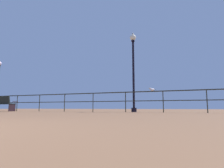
# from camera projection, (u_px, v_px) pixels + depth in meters

# --- Properties ---
(pier_railing) EXTENTS (22.75, 0.05, 1.05)m
(pier_railing) POSITION_uv_depth(u_px,v_px,m) (126.00, 97.00, 9.68)
(pier_railing) COLOR #2A2B1F
(pier_railing) RESTS_ON ground_plane
(bench_far_left) EXTENTS (1.76, 0.72, 0.95)m
(bench_far_left) POSITION_uv_depth(u_px,v_px,m) (2.00, 103.00, 11.84)
(bench_far_left) COLOR black
(bench_far_left) RESTS_ON ground_plane
(lamppost_center) EXTENTS (0.34, 0.34, 4.34)m
(lamppost_center) POSITION_uv_depth(u_px,v_px,m) (133.00, 65.00, 10.08)
(lamppost_center) COLOR black
(lamppost_center) RESTS_ON ground_plane
(seagull_on_rail) EXTENTS (0.31, 0.25, 0.16)m
(seagull_on_rail) POSITION_uv_depth(u_px,v_px,m) (152.00, 89.00, 9.21)
(seagull_on_rail) COLOR silver
(seagull_on_rail) RESTS_ON pier_railing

